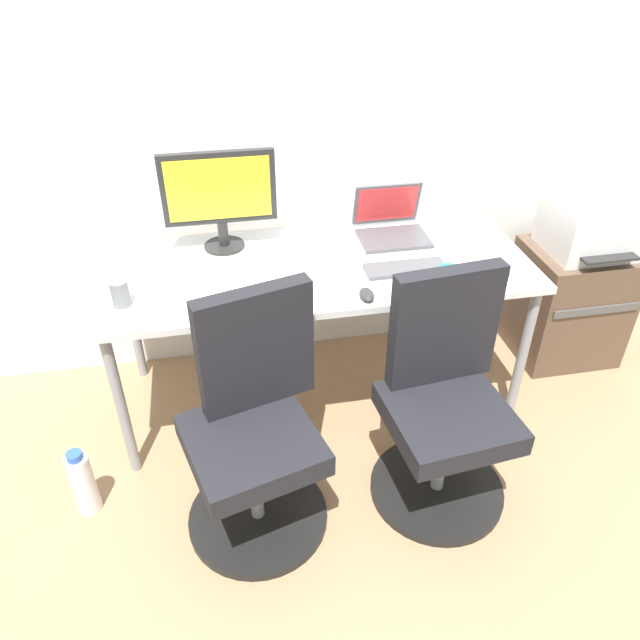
{
  "coord_description": "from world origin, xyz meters",
  "views": [
    {
      "loc": [
        -0.41,
        -2.2,
        1.99
      ],
      "look_at": [
        0.0,
        -0.05,
        0.48
      ],
      "focal_mm": 33.8,
      "sensor_mm": 36.0,
      "label": 1
    }
  ],
  "objects_px": {
    "printer": "(589,228)",
    "water_bottle_on_floor": "(83,483)",
    "side_cabinet": "(568,302)",
    "open_laptop": "(391,224)",
    "desktop_monitor": "(219,194)",
    "office_chair_right": "(444,404)",
    "coffee_mug": "(448,278)",
    "office_chair_left": "(255,430)"
  },
  "relations": [
    {
      "from": "printer",
      "to": "side_cabinet",
      "type": "bearing_deg",
      "value": 90.0
    },
    {
      "from": "office_chair_right",
      "to": "desktop_monitor",
      "type": "relative_size",
      "value": 1.96
    },
    {
      "from": "coffee_mug",
      "to": "desktop_monitor",
      "type": "bearing_deg",
      "value": 148.67
    },
    {
      "from": "office_chair_left",
      "to": "coffee_mug",
      "type": "bearing_deg",
      "value": 21.87
    },
    {
      "from": "office_chair_right",
      "to": "printer",
      "type": "height_order",
      "value": "office_chair_right"
    },
    {
      "from": "side_cabinet",
      "to": "office_chair_right",
      "type": "bearing_deg",
      "value": -142.84
    },
    {
      "from": "coffee_mug",
      "to": "open_laptop",
      "type": "bearing_deg",
      "value": 100.63
    },
    {
      "from": "office_chair_right",
      "to": "coffee_mug",
      "type": "relative_size",
      "value": 10.22
    },
    {
      "from": "side_cabinet",
      "to": "coffee_mug",
      "type": "distance_m",
      "value": 1.06
    },
    {
      "from": "side_cabinet",
      "to": "open_laptop",
      "type": "distance_m",
      "value": 1.07
    },
    {
      "from": "water_bottle_on_floor",
      "to": "coffee_mug",
      "type": "relative_size",
      "value": 3.37
    },
    {
      "from": "open_laptop",
      "to": "desktop_monitor",
      "type": "bearing_deg",
      "value": 178.06
    },
    {
      "from": "office_chair_right",
      "to": "office_chair_left",
      "type": "bearing_deg",
      "value": -179.85
    },
    {
      "from": "water_bottle_on_floor",
      "to": "printer",
      "type": "bearing_deg",
      "value": 14.54
    },
    {
      "from": "printer",
      "to": "coffee_mug",
      "type": "height_order",
      "value": "printer"
    },
    {
      "from": "office_chair_right",
      "to": "desktop_monitor",
      "type": "distance_m",
      "value": 1.26
    },
    {
      "from": "side_cabinet",
      "to": "open_laptop",
      "type": "xyz_separation_m",
      "value": [
        -0.96,
        0.09,
        0.48
      ]
    },
    {
      "from": "printer",
      "to": "water_bottle_on_floor",
      "type": "bearing_deg",
      "value": -165.46
    },
    {
      "from": "side_cabinet",
      "to": "coffee_mug",
      "type": "height_order",
      "value": "coffee_mug"
    },
    {
      "from": "office_chair_right",
      "to": "side_cabinet",
      "type": "bearing_deg",
      "value": 37.16
    },
    {
      "from": "office_chair_left",
      "to": "office_chair_right",
      "type": "distance_m",
      "value": 0.72
    },
    {
      "from": "office_chair_right",
      "to": "water_bottle_on_floor",
      "type": "distance_m",
      "value": 1.42
    },
    {
      "from": "open_laptop",
      "to": "printer",
      "type": "bearing_deg",
      "value": -5.45
    },
    {
      "from": "office_chair_right",
      "to": "water_bottle_on_floor",
      "type": "height_order",
      "value": "office_chair_right"
    },
    {
      "from": "office_chair_left",
      "to": "printer",
      "type": "bearing_deg",
      "value": 23.42
    },
    {
      "from": "printer",
      "to": "open_laptop",
      "type": "distance_m",
      "value": 0.96
    },
    {
      "from": "office_chair_left",
      "to": "printer",
      "type": "distance_m",
      "value": 1.86
    },
    {
      "from": "side_cabinet",
      "to": "open_laptop",
      "type": "height_order",
      "value": "open_laptop"
    },
    {
      "from": "office_chair_right",
      "to": "side_cabinet",
      "type": "distance_m",
      "value": 1.21
    },
    {
      "from": "water_bottle_on_floor",
      "to": "open_laptop",
      "type": "relative_size",
      "value": 1.0
    },
    {
      "from": "water_bottle_on_floor",
      "to": "coffee_mug",
      "type": "height_order",
      "value": "coffee_mug"
    },
    {
      "from": "office_chair_left",
      "to": "desktop_monitor",
      "type": "distance_m",
      "value": 1.01
    },
    {
      "from": "open_laptop",
      "to": "office_chair_right",
      "type": "bearing_deg",
      "value": -90.3
    },
    {
      "from": "open_laptop",
      "to": "coffee_mug",
      "type": "xyz_separation_m",
      "value": [
        0.09,
        -0.49,
        -0.01
      ]
    },
    {
      "from": "water_bottle_on_floor",
      "to": "desktop_monitor",
      "type": "bearing_deg",
      "value": 48.67
    },
    {
      "from": "side_cabinet",
      "to": "office_chair_left",
      "type": "bearing_deg",
      "value": -156.55
    },
    {
      "from": "side_cabinet",
      "to": "coffee_mug",
      "type": "relative_size",
      "value": 6.59
    },
    {
      "from": "side_cabinet",
      "to": "printer",
      "type": "bearing_deg",
      "value": -90.0
    },
    {
      "from": "side_cabinet",
      "to": "water_bottle_on_floor",
      "type": "distance_m",
      "value": 2.43
    },
    {
      "from": "office_chair_right",
      "to": "side_cabinet",
      "type": "height_order",
      "value": "office_chair_right"
    },
    {
      "from": "water_bottle_on_floor",
      "to": "coffee_mug",
      "type": "distance_m",
      "value": 1.63
    },
    {
      "from": "side_cabinet",
      "to": "desktop_monitor",
      "type": "bearing_deg",
      "value": 176.13
    }
  ]
}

